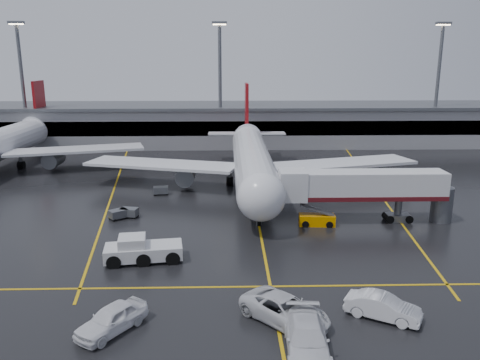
{
  "coord_description": "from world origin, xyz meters",
  "views": [
    {
      "loc": [
        -3.37,
        -57.81,
        18.0
      ],
      "look_at": [
        -2.0,
        -2.0,
        4.0
      ],
      "focal_mm": 35.85,
      "sensor_mm": 36.0,
      "label": 1
    }
  ],
  "objects": [
    {
      "name": "apron_line_stop",
      "position": [
        0.0,
        -22.0,
        0.01
      ],
      "size": [
        60.0,
        0.25,
        0.02
      ],
      "primitive_type": "cube",
      "color": "gold",
      "rests_on": "ground"
    },
    {
      "name": "apron_line_left",
      "position": [
        -20.0,
        10.0,
        0.01
      ],
      "size": [
        9.99,
        69.35,
        0.02
      ],
      "primitive_type": "cube",
      "rotation": [
        0.0,
        0.0,
        0.14
      ],
      "color": "gold",
      "rests_on": "ground"
    },
    {
      "name": "service_van_a",
      "position": [
        0.54,
        -27.48,
        0.94
      ],
      "size": [
        6.91,
        7.09,
        1.88
      ],
      "primitive_type": "imported",
      "rotation": [
        0.0,
        0.0,
        0.75
      ],
      "color": "silver",
      "rests_on": "ground"
    },
    {
      "name": "jet_bridge",
      "position": [
        11.87,
        -6.0,
        3.93
      ],
      "size": [
        19.9,
        3.4,
        6.05
      ],
      "color": "silver",
      "rests_on": "ground"
    },
    {
      "name": "service_van_c",
      "position": [
        7.61,
        -27.1,
        0.87
      ],
      "size": [
        5.53,
        4.24,
        1.75
      ],
      "primitive_type": "imported",
      "rotation": [
        0.0,
        0.0,
        1.05
      ],
      "color": "silver",
      "rests_on": "ground"
    },
    {
      "name": "light_mast_mid",
      "position": [
        -5.0,
        42.0,
        14.47
      ],
      "size": [
        3.0,
        1.2,
        25.45
      ],
      "color": "#595B60",
      "rests_on": "ground"
    },
    {
      "name": "apron_line_centre",
      "position": [
        0.0,
        0.0,
        0.01
      ],
      "size": [
        0.25,
        90.0,
        0.02
      ],
      "primitive_type": "cube",
      "color": "gold",
      "rests_on": "ground"
    },
    {
      "name": "baggage_cart_c",
      "position": [
        -12.71,
        6.0,
        0.63
      ],
      "size": [
        2.14,
        1.53,
        1.12
      ],
      "color": "#595B60",
      "rests_on": "ground"
    },
    {
      "name": "ground",
      "position": [
        0.0,
        0.0,
        0.0
      ],
      "size": [
        220.0,
        220.0,
        0.0
      ],
      "primitive_type": "plane",
      "color": "black",
      "rests_on": "ground"
    },
    {
      "name": "terminal",
      "position": [
        0.0,
        47.93,
        4.32
      ],
      "size": [
        122.0,
        19.0,
        8.6
      ],
      "color": "gray",
      "rests_on": "ground"
    },
    {
      "name": "apron_line_right",
      "position": [
        18.0,
        10.0,
        0.01
      ],
      "size": [
        7.57,
        69.64,
        0.02
      ],
      "primitive_type": "cube",
      "rotation": [
        0.0,
        0.0,
        -0.1
      ],
      "color": "gold",
      "rests_on": "ground"
    },
    {
      "name": "baggage_cart_a",
      "position": [
        -15.11,
        -3.79,
        0.63
      ],
      "size": [
        2.22,
        1.68,
        1.12
      ],
      "color": "#595B60",
      "rests_on": "ground"
    },
    {
      "name": "light_mast_right",
      "position": [
        40.0,
        42.0,
        14.47
      ],
      "size": [
        3.0,
        1.2,
        25.45
      ],
      "color": "#595B60",
      "rests_on": "ground"
    },
    {
      "name": "main_airliner",
      "position": [
        0.0,
        9.7,
        4.21
      ],
      "size": [
        48.8,
        45.6,
        14.1
      ],
      "color": "silver",
      "rests_on": "ground"
    },
    {
      "name": "service_van_d",
      "position": [
        -11.39,
        -28.35,
        0.92
      ],
      "size": [
        4.89,
        5.66,
        1.84
      ],
      "primitive_type": "imported",
      "rotation": [
        0.0,
        0.0,
        -0.62
      ],
      "color": "white",
      "rests_on": "ground"
    },
    {
      "name": "baggage_cart_b",
      "position": [
        -16.25,
        -4.38,
        0.63
      ],
      "size": [
        2.38,
        2.25,
        1.12
      ],
      "color": "#595B60",
      "rests_on": "ground"
    },
    {
      "name": "service_van_b",
      "position": [
        1.5,
        -31.14,
        0.96
      ],
      "size": [
        3.09,
        6.76,
        1.92
      ],
      "primitive_type": "imported",
      "rotation": [
        0.0,
        0.0,
        -0.06
      ],
      "color": "silver",
      "rests_on": "ground"
    },
    {
      "name": "belt_loader",
      "position": [
        6.51,
        -7.08,
        0.62
      ],
      "size": [
        4.09,
        2.13,
        2.51
      ],
      "color": "orange",
      "rests_on": "ground"
    },
    {
      "name": "light_mast_left",
      "position": [
        -45.0,
        42.0,
        14.47
      ],
      "size": [
        3.0,
        1.2,
        25.45
      ],
      "color": "#595B60",
      "rests_on": "ground"
    },
    {
      "name": "pushback_tractor",
      "position": [
        -11.44,
        -16.51,
        1.0
      ],
      "size": [
        7.33,
        3.87,
        2.5
      ],
      "color": "silver",
      "rests_on": "ground"
    }
  ]
}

